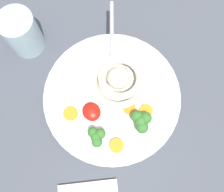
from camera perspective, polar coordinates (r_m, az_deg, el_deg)
The scene contains 12 objects.
table_slab at distance 56.20cm, azimuth -3.01°, elevation -2.32°, with size 134.56×134.56×3.14cm, color #474C56.
soup_bowl at distance 51.39cm, azimuth -0.00°, elevation -0.91°, with size 25.58×25.58×6.47cm.
noodle_pile at distance 47.72cm, azimuth 1.63°, elevation 3.43°, with size 11.76×11.53×4.73cm.
soup_spoon at distance 49.48cm, azimuth -0.02°, elevation 6.81°, with size 16.13×12.50×1.60cm.
chili_sauce_dollop at distance 47.00cm, azimuth -4.50°, elevation -3.42°, with size 3.57×3.21×1.61cm, color #B2190F.
broccoli_floret_beside_noodles at distance 45.24cm, azimuth -3.42°, elevation -8.76°, with size 3.63×3.12×2.87cm.
broccoli_floret_right at distance 45.53cm, azimuth 6.43°, elevation -5.40°, with size 4.21×3.62×3.33cm.
carrot_slice_rear at distance 48.02cm, azimuth -9.11°, elevation -3.71°, with size 2.67×2.67×0.41cm, color orange.
carrot_slice_far at distance 47.77cm, azimuth 7.45°, elevation -3.27°, with size 2.46×2.46×0.65cm, color orange.
carrot_slice_left at distance 46.44cm, azimuth 0.99°, elevation -10.77°, with size 2.56×2.56×0.75cm, color orange.
carrot_slice_extra_b at distance 47.61cm, azimuth 3.80°, elevation -2.60°, with size 2.32×2.32×0.61cm, color orange.
drinking_glass at distance 58.11cm, azimuth -19.04°, elevation 12.86°, with size 7.24×7.24×9.70cm, color silver.
Camera 1 is at (-11.98, 4.64, 56.28)cm, focal length 41.83 mm.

